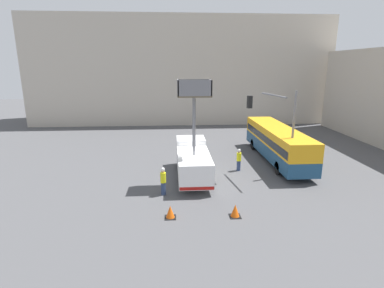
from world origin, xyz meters
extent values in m
plane|color=#4C4C4F|center=(0.00, 0.00, 0.00)|extent=(120.00, 120.00, 0.00)
cube|color=#BCB2A3|center=(0.00, 26.45, 7.71)|extent=(44.00, 10.00, 15.42)
cube|color=white|center=(0.03, 2.80, 1.53)|extent=(2.37, 2.20, 2.10)
cube|color=white|center=(0.03, -0.87, 1.34)|extent=(2.37, 5.14, 1.71)
cube|color=red|center=(0.03, -3.39, 0.63)|extent=(2.32, 0.10, 0.24)
cylinder|color=black|center=(-1.00, 2.80, 0.53)|extent=(0.30, 1.07, 1.07)
cylinder|color=black|center=(1.07, 2.80, 0.53)|extent=(0.30, 1.07, 1.07)
cylinder|color=black|center=(-1.00, -0.87, 0.53)|extent=(0.30, 1.07, 1.07)
cylinder|color=black|center=(1.07, -0.87, 0.53)|extent=(0.30, 1.07, 1.07)
cylinder|color=slate|center=(0.03, -0.87, 4.31)|extent=(0.24, 0.24, 4.23)
cube|color=brown|center=(0.03, -0.87, 6.48)|extent=(2.31, 1.65, 0.10)
cube|color=slate|center=(-1.08, -0.87, 7.05)|extent=(0.08, 1.65, 1.05)
cube|color=slate|center=(1.15, -0.87, 7.05)|extent=(0.08, 1.65, 1.05)
cube|color=slate|center=(0.03, -0.09, 7.05)|extent=(2.31, 0.08, 1.05)
cube|color=slate|center=(0.03, -1.66, 7.05)|extent=(2.31, 0.08, 1.05)
cube|color=navy|center=(8.05, 4.19, 1.05)|extent=(2.54, 12.17, 1.17)
cube|color=orange|center=(8.05, 4.19, 2.35)|extent=(2.54, 12.17, 1.43)
cube|color=black|center=(8.05, 4.19, 2.13)|extent=(2.56, 11.68, 0.63)
cylinder|color=black|center=(6.93, 7.96, 0.54)|extent=(0.30, 1.09, 1.09)
cylinder|color=black|center=(9.17, 7.96, 0.54)|extent=(0.30, 1.09, 1.09)
cylinder|color=black|center=(6.93, 0.42, 0.54)|extent=(0.30, 1.09, 1.09)
cylinder|color=black|center=(9.17, 0.42, 0.54)|extent=(0.30, 1.09, 1.09)
cylinder|color=slate|center=(7.82, 0.30, 3.35)|extent=(0.18, 0.18, 6.69)
cylinder|color=slate|center=(5.98, 0.01, 6.39)|extent=(0.69, 3.70, 0.13)
cube|color=black|center=(4.14, -0.27, 5.94)|extent=(0.37, 0.37, 0.90)
sphere|color=red|center=(4.14, -0.27, 6.19)|extent=(0.20, 0.20, 0.20)
cylinder|color=navy|center=(-2.19, -2.83, 0.44)|extent=(0.32, 0.32, 0.89)
cylinder|color=yellow|center=(-2.19, -2.83, 1.24)|extent=(0.38, 0.38, 0.70)
sphere|color=tan|center=(-2.19, -2.83, 1.71)|extent=(0.24, 0.24, 0.24)
sphere|color=white|center=(-2.19, -2.83, 1.82)|extent=(0.25, 0.25, 0.25)
cylinder|color=navy|center=(3.96, 1.60, 0.43)|extent=(0.32, 0.32, 0.86)
cylinder|color=yellow|center=(3.96, 1.60, 1.20)|extent=(0.38, 0.38, 0.68)
sphere|color=tan|center=(3.96, 1.60, 1.65)|extent=(0.23, 0.23, 0.23)
sphere|color=white|center=(3.96, 1.60, 1.76)|extent=(0.24, 0.24, 0.24)
cube|color=black|center=(2.03, -6.20, 0.01)|extent=(0.66, 0.66, 0.03)
cone|color=#F25B0F|center=(2.03, -6.20, 0.38)|extent=(0.53, 0.53, 0.75)
cube|color=black|center=(-1.73, -6.07, 0.01)|extent=(0.65, 0.65, 0.03)
cone|color=#F25B0F|center=(-1.73, -6.07, 0.37)|extent=(0.52, 0.52, 0.75)
camera|label=1|loc=(-1.56, -21.75, 8.51)|focal=28.00mm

